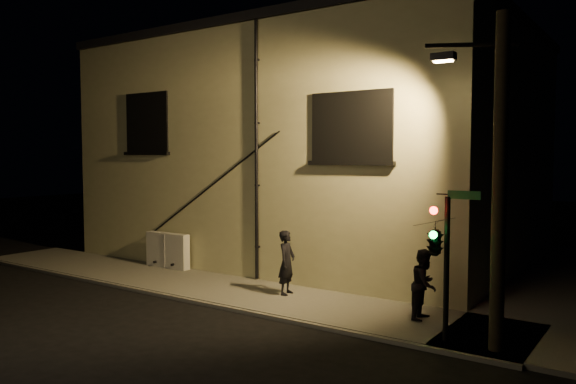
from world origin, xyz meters
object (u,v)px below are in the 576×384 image
Objects in this scene: pedestrian_a at (287,262)px; streetlamp_pole at (496,175)px; utility_cabinet at (168,250)px; traffic_signal at (436,240)px; pedestrian_b at (425,284)px.

streetlamp_pole is (6.16, -1.35, 2.69)m from pedestrian_a.
pedestrian_a is at bearing -7.96° from utility_cabinet.
utility_cabinet is 0.58× the size of traffic_signal.
pedestrian_a is at bearing 163.14° from traffic_signal.
pedestrian_b is 3.59m from streetlamp_pole.
utility_cabinet is 1.02× the size of pedestrian_a.
pedestrian_a is 0.27× the size of streetlamp_pole.
pedestrian_b is at bearing -5.34° from utility_cabinet.
streetlamp_pole reaches higher than utility_cabinet.
pedestrian_b is 2.07m from traffic_signal.
pedestrian_a is at bearing 167.63° from streetlamp_pole.
streetlamp_pole is at bearing -10.25° from utility_cabinet.
traffic_signal is 1.85m from streetlamp_pole.
pedestrian_b is at bearing -101.72° from pedestrian_a.
utility_cabinet is 5.86m from pedestrian_a.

